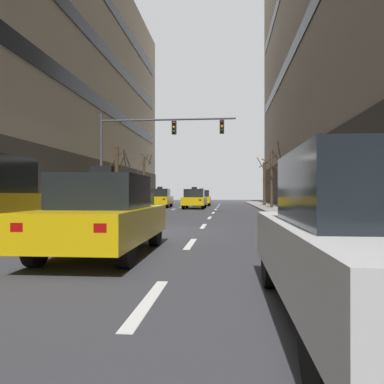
{
  "coord_description": "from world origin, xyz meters",
  "views": [
    {
      "loc": [
        2.63,
        -12.26,
        1.28
      ],
      "look_at": [
        -0.82,
        23.5,
        1.41
      ],
      "focal_mm": 34.47,
      "sensor_mm": 36.0,
      "label": 1
    }
  ],
  "objects_px": {
    "street_tree_3": "(144,178)",
    "street_tree_1": "(117,176)",
    "taxi_driving_2": "(160,198)",
    "street_tree_2": "(272,177)",
    "car_driving_3": "(133,196)",
    "car_parked_0": "(376,240)",
    "traffic_signal_0": "(147,141)",
    "street_tree_0": "(265,182)",
    "taxi_driving_5": "(194,199)",
    "taxi_driving_1": "(104,216)",
    "taxi_driving_4": "(202,198)"
  },
  "relations": [
    {
      "from": "taxi_driving_5",
      "to": "car_parked_0",
      "type": "xyz_separation_m",
      "value": [
        4.17,
        -26.94,
        0.02
      ]
    },
    {
      "from": "taxi_driving_2",
      "to": "car_driving_3",
      "type": "xyz_separation_m",
      "value": [
        -0.05,
        -9.36,
        0.28
      ]
    },
    {
      "from": "taxi_driving_5",
      "to": "taxi_driving_4",
      "type": "bearing_deg",
      "value": 89.28
    },
    {
      "from": "taxi_driving_2",
      "to": "street_tree_0",
      "type": "xyz_separation_m",
      "value": [
        9.61,
        3.22,
        1.49
      ]
    },
    {
      "from": "car_parked_0",
      "to": "street_tree_0",
      "type": "bearing_deg",
      "value": 86.21
    },
    {
      "from": "traffic_signal_0",
      "to": "taxi_driving_4",
      "type": "bearing_deg",
      "value": 80.6
    },
    {
      "from": "traffic_signal_0",
      "to": "street_tree_2",
      "type": "distance_m",
      "value": 11.36
    },
    {
      "from": "street_tree_0",
      "to": "street_tree_1",
      "type": "bearing_deg",
      "value": -149.64
    },
    {
      "from": "traffic_signal_0",
      "to": "car_parked_0",
      "type": "bearing_deg",
      "value": -71.48
    },
    {
      "from": "taxi_driving_2",
      "to": "street_tree_3",
      "type": "distance_m",
      "value": 6.57
    },
    {
      "from": "street_tree_2",
      "to": "taxi_driving_5",
      "type": "bearing_deg",
      "value": 176.05
    },
    {
      "from": "car_parked_0",
      "to": "street_tree_2",
      "type": "distance_m",
      "value": 26.66
    },
    {
      "from": "street_tree_2",
      "to": "street_tree_3",
      "type": "relative_size",
      "value": 0.96
    },
    {
      "from": "traffic_signal_0",
      "to": "street_tree_1",
      "type": "height_order",
      "value": "traffic_signal_0"
    },
    {
      "from": "street_tree_2",
      "to": "car_driving_3",
      "type": "bearing_deg",
      "value": -144.77
    },
    {
      "from": "taxi_driving_1",
      "to": "street_tree_3",
      "type": "distance_m",
      "value": 31.58
    },
    {
      "from": "taxi_driving_4",
      "to": "street_tree_0",
      "type": "xyz_separation_m",
      "value": [
        6.21,
        -1.87,
        1.54
      ]
    },
    {
      "from": "street_tree_0",
      "to": "car_driving_3",
      "type": "bearing_deg",
      "value": -127.53
    },
    {
      "from": "street_tree_1",
      "to": "taxi_driving_5",
      "type": "bearing_deg",
      "value": 17.65
    },
    {
      "from": "taxi_driving_5",
      "to": "street_tree_2",
      "type": "xyz_separation_m",
      "value": [
        6.31,
        -0.44,
        1.81
      ]
    },
    {
      "from": "car_driving_3",
      "to": "street_tree_0",
      "type": "distance_m",
      "value": 15.9
    },
    {
      "from": "street_tree_1",
      "to": "street_tree_2",
      "type": "bearing_deg",
      "value": 6.85
    },
    {
      "from": "taxi_driving_1",
      "to": "taxi_driving_2",
      "type": "relative_size",
      "value": 0.97
    },
    {
      "from": "taxi_driving_2",
      "to": "traffic_signal_0",
      "type": "relative_size",
      "value": 0.52
    },
    {
      "from": "street_tree_1",
      "to": "street_tree_3",
      "type": "xyz_separation_m",
      "value": [
        -0.04,
        9.6,
        0.24
      ]
    },
    {
      "from": "car_driving_3",
      "to": "car_parked_0",
      "type": "height_order",
      "value": "car_driving_3"
    },
    {
      "from": "taxi_driving_5",
      "to": "traffic_signal_0",
      "type": "distance_m",
      "value": 8.76
    },
    {
      "from": "street_tree_0",
      "to": "street_tree_1",
      "type": "height_order",
      "value": "street_tree_1"
    },
    {
      "from": "taxi_driving_4",
      "to": "traffic_signal_0",
      "type": "xyz_separation_m",
      "value": [
        -2.43,
        -14.69,
        3.86
      ]
    },
    {
      "from": "car_driving_3",
      "to": "car_parked_0",
      "type": "distance_m",
      "value": 21.07
    },
    {
      "from": "taxi_driving_1",
      "to": "car_parked_0",
      "type": "relative_size",
      "value": 0.99
    },
    {
      "from": "taxi_driving_2",
      "to": "car_parked_0",
      "type": "height_order",
      "value": "taxi_driving_2"
    },
    {
      "from": "traffic_signal_0",
      "to": "street_tree_1",
      "type": "distance_m",
      "value": 6.99
    },
    {
      "from": "street_tree_3",
      "to": "street_tree_2",
      "type": "bearing_deg",
      "value": -33.23
    },
    {
      "from": "car_driving_3",
      "to": "taxi_driving_1",
      "type": "bearing_deg",
      "value": -77.4
    },
    {
      "from": "car_driving_3",
      "to": "street_tree_3",
      "type": "bearing_deg",
      "value": 100.32
    },
    {
      "from": "taxi_driving_5",
      "to": "street_tree_0",
      "type": "relative_size",
      "value": 0.93
    },
    {
      "from": "car_driving_3",
      "to": "street_tree_2",
      "type": "bearing_deg",
      "value": 35.23
    },
    {
      "from": "taxi_driving_2",
      "to": "taxi_driving_5",
      "type": "distance_m",
      "value": 3.91
    },
    {
      "from": "taxi_driving_1",
      "to": "taxi_driving_4",
      "type": "relative_size",
      "value": 1.03
    },
    {
      "from": "street_tree_2",
      "to": "street_tree_3",
      "type": "bearing_deg",
      "value": 146.77
    },
    {
      "from": "taxi_driving_4",
      "to": "taxi_driving_5",
      "type": "relative_size",
      "value": 0.99
    },
    {
      "from": "street_tree_3",
      "to": "taxi_driving_2",
      "type": "bearing_deg",
      "value": -63.63
    },
    {
      "from": "taxi_driving_2",
      "to": "taxi_driving_5",
      "type": "height_order",
      "value": "taxi_driving_2"
    },
    {
      "from": "street_tree_3",
      "to": "street_tree_1",
      "type": "bearing_deg",
      "value": -89.74
    },
    {
      "from": "car_parked_0",
      "to": "traffic_signal_0",
      "type": "relative_size",
      "value": 0.51
    },
    {
      "from": "taxi_driving_1",
      "to": "street_tree_2",
      "type": "height_order",
      "value": "street_tree_2"
    },
    {
      "from": "street_tree_1",
      "to": "taxi_driving_2",
      "type": "bearing_deg",
      "value": 55.77
    },
    {
      "from": "street_tree_1",
      "to": "street_tree_3",
      "type": "height_order",
      "value": "street_tree_3"
    },
    {
      "from": "car_parked_0",
      "to": "street_tree_3",
      "type": "height_order",
      "value": "street_tree_3"
    }
  ]
}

